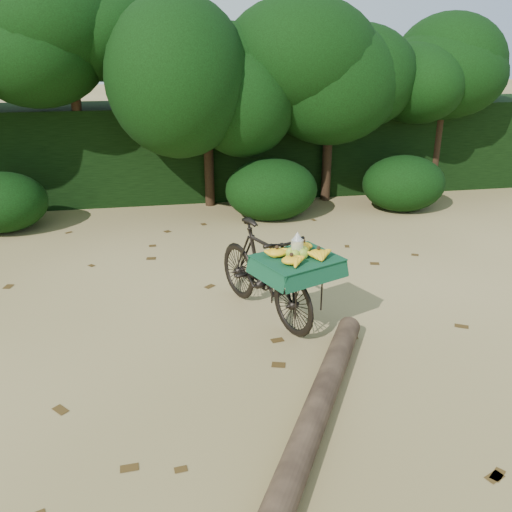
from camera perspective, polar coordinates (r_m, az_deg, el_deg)
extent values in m
plane|color=tan|center=(5.66, -4.29, -9.52)|extent=(80.00, 80.00, 0.00)
imported|color=black|center=(6.04, 0.84, -1.62)|extent=(1.16, 1.85, 1.08)
cube|color=black|center=(5.46, 4.38, -0.35)|extent=(0.54, 0.59, 0.03)
cube|color=#124629|center=(5.46, 4.38, -0.18)|extent=(0.96, 0.90, 0.01)
ellipsoid|color=#94AF2A|center=(5.48, 5.03, 0.52)|extent=(0.10, 0.08, 0.11)
ellipsoid|color=#94AF2A|center=(5.50, 4.20, 0.61)|extent=(0.10, 0.08, 0.11)
ellipsoid|color=#94AF2A|center=(5.43, 3.64, 0.36)|extent=(0.10, 0.08, 0.11)
ellipsoid|color=#94AF2A|center=(5.37, 4.12, 0.12)|extent=(0.10, 0.08, 0.11)
ellipsoid|color=#94AF2A|center=(5.40, 4.99, 0.22)|extent=(0.10, 0.08, 0.11)
cylinder|color=#EAE5C6|center=(5.43, 4.34, 0.90)|extent=(0.13, 0.13, 0.16)
cylinder|color=brown|center=(4.57, 6.17, -16.40)|extent=(1.77, 2.85, 0.23)
cube|color=black|center=(11.32, -8.11, 11.03)|extent=(26.00, 1.80, 1.80)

